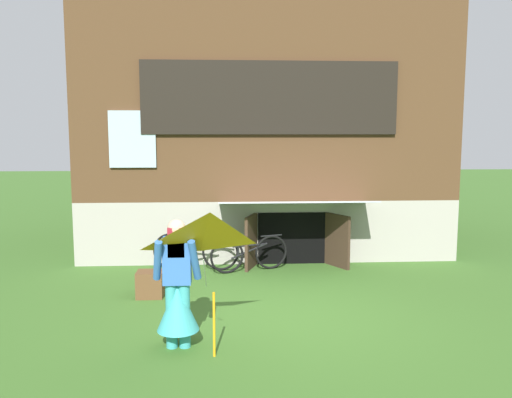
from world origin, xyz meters
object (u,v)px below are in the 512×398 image
bicycle_silver (195,251)px  wooden_crate (150,284)px  person (178,294)px  kite (211,255)px  bicycle_black (249,253)px

bicycle_silver → wooden_crate: 1.80m
bicycle_silver → wooden_crate: size_ratio=3.94×
person → kite: kite is taller
person → bicycle_silver: person is taller
kite → bicycle_black: (0.61, 4.19, -0.96)m
person → kite: bearing=-45.6°
person → wooden_crate: person is taller
wooden_crate → kite: bearing=-68.4°
person → bicycle_silver: (0.00, 3.74, -0.31)m
kite → bicycle_black: size_ratio=1.08×
kite → bicycle_silver: (-0.42, 4.35, -0.94)m
person → bicycle_black: (1.04, 3.58, -0.33)m
bicycle_black → wooden_crate: bearing=-156.6°
bicycle_black → bicycle_silver: 1.05m
bicycle_black → wooden_crate: (-1.68, -1.51, -0.14)m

